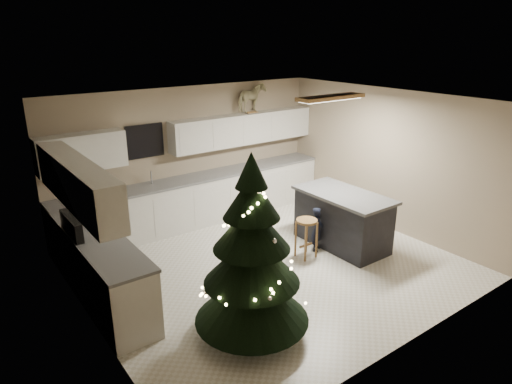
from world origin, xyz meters
TOP-DOWN VIEW (x-y plane):
  - ground_plane at (0.00, 0.00)m, footprint 5.50×5.50m
  - room_shell at (0.02, 0.00)m, footprint 5.52×5.02m
  - cabinetry at (-0.91, 1.65)m, footprint 5.50×3.20m
  - island at (1.50, -0.14)m, footprint 0.90×1.70m
  - bar_stool at (0.69, -0.11)m, footprint 0.35×0.35m
  - christmas_tree at (-1.23, -1.23)m, footprint 1.45×1.40m
  - toddler at (1.00, -0.04)m, footprint 0.34×0.31m
  - rocking_horse at (1.35, 2.32)m, footprint 0.71×0.47m

SIDE VIEW (x-z plane):
  - ground_plane at x=0.00m, z-range 0.00..0.00m
  - toddler at x=1.00m, z-range 0.00..0.77m
  - island at x=1.50m, z-range 0.00..0.95m
  - bar_stool at x=0.69m, z-range 0.17..0.83m
  - cabinetry at x=-0.91m, z-range -0.24..1.76m
  - christmas_tree at x=-1.23m, z-range -0.21..2.11m
  - room_shell at x=0.02m, z-range 0.44..3.05m
  - rocking_horse at x=1.35m, z-range 2.01..2.58m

